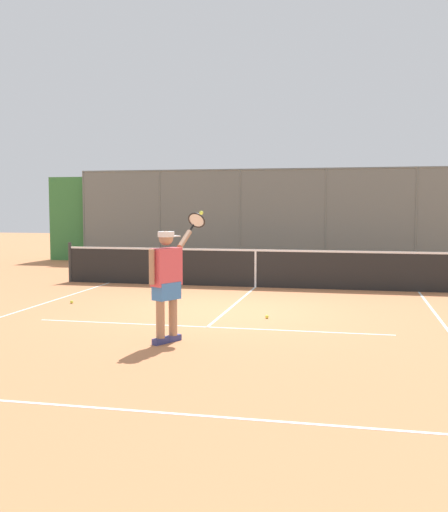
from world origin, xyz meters
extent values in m
plane|color=#C67A4C|center=(0.00, 0.00, 0.00)|extent=(60.00, 60.00, 0.00)
cube|color=white|center=(0.00, 5.76, 0.00)|extent=(7.91, 0.05, 0.01)
cube|color=white|center=(0.00, 1.57, 0.00)|extent=(6.17, 0.05, 0.01)
cube|color=white|center=(3.95, 1.10, 0.00)|extent=(0.05, 9.33, 0.01)
cube|color=white|center=(0.00, -1.00, 0.00)|extent=(0.05, 5.13, 0.01)
cylinder|color=slate|center=(-4.41, -9.30, 1.67)|extent=(0.07, 0.07, 3.33)
cylinder|color=slate|center=(-1.47, -9.30, 1.67)|extent=(0.07, 0.07, 3.33)
cylinder|color=slate|center=(1.47, -9.30, 1.67)|extent=(0.07, 0.07, 3.33)
cylinder|color=slate|center=(4.41, -9.30, 1.67)|extent=(0.07, 0.07, 3.33)
cylinder|color=slate|center=(7.35, -9.30, 1.67)|extent=(0.07, 0.07, 3.33)
cylinder|color=slate|center=(0.00, -9.30, 3.29)|extent=(14.70, 0.05, 0.05)
cube|color=slate|center=(0.00, -9.30, 1.67)|extent=(14.70, 0.02, 3.33)
cube|color=#387A3D|center=(0.00, -9.95, 1.56)|extent=(17.70, 0.90, 3.13)
cube|color=silver|center=(0.00, -9.12, 0.07)|extent=(15.70, 0.18, 0.15)
cylinder|color=#2D2D2D|center=(5.07, -3.57, 0.54)|extent=(0.09, 0.09, 1.07)
cube|color=black|center=(0.00, -3.57, 0.46)|extent=(10.06, 0.02, 0.91)
cube|color=white|center=(0.00, -3.57, 0.94)|extent=(10.06, 0.04, 0.05)
cube|color=white|center=(0.00, -3.57, 0.46)|extent=(0.05, 0.04, 0.91)
cube|color=navy|center=(0.39, 2.92, 0.04)|extent=(0.22, 0.28, 0.09)
cylinder|color=#A87A5B|center=(0.39, 2.92, 0.48)|extent=(0.13, 0.13, 0.78)
cube|color=navy|center=(0.26, 2.69, 0.04)|extent=(0.22, 0.28, 0.09)
cylinder|color=#A87A5B|center=(0.26, 2.69, 0.48)|extent=(0.13, 0.13, 0.78)
cube|color=#3D7AC6|center=(0.32, 2.81, 0.79)|extent=(0.39, 0.46, 0.26)
cube|color=#DB4C56|center=(0.32, 2.81, 1.15)|extent=(0.41, 0.52, 0.56)
cylinder|color=#A87A5B|center=(0.46, 3.07, 1.17)|extent=(0.08, 0.08, 0.52)
cylinder|color=#A87A5B|center=(0.16, 2.39, 1.54)|extent=(0.15, 0.39, 0.29)
sphere|color=#A87A5B|center=(0.32, 2.81, 1.57)|extent=(0.21, 0.21, 0.21)
cylinder|color=white|center=(0.32, 2.81, 1.63)|extent=(0.33, 0.33, 0.08)
cube|color=white|center=(0.27, 2.70, 1.60)|extent=(0.25, 0.26, 0.02)
cylinder|color=black|center=(0.11, 2.15, 1.70)|extent=(0.06, 0.17, 0.13)
torus|color=black|center=(0.08, 1.96, 1.82)|extent=(0.32, 0.23, 0.26)
cylinder|color=silver|center=(0.08, 1.96, 1.82)|extent=(0.27, 0.18, 0.21)
sphere|color=#D6E042|center=(0.04, 1.79, 1.94)|extent=(0.07, 0.07, 0.07)
sphere|color=#D6E042|center=(-0.88, 0.57, 0.03)|extent=(0.07, 0.07, 0.07)
sphere|color=#C1D138|center=(3.38, -0.23, 0.03)|extent=(0.07, 0.07, 0.07)
camera|label=1|loc=(-2.38, 11.31, 2.05)|focal=42.09mm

